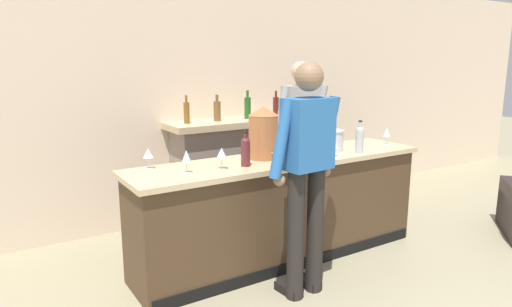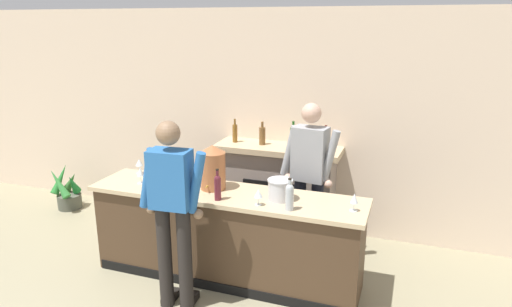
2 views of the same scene
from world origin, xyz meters
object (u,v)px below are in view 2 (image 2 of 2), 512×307
potted_plant_corner (67,192)px  wine_glass_front_left (139,163)px  wine_bottle_burgundy_dark (290,196)px  wine_glass_front_right (354,199)px  fireplace_stone (278,189)px  copper_dispenser (213,167)px  wine_glass_mid_counter (258,194)px  wine_bottle_rose_blush (218,186)px  wine_bottle_riesling_slim (181,178)px  wine_glass_near_bucket (140,172)px  person_bartender (309,176)px  ice_bucket_steel (280,189)px  wine_glass_back_row (163,176)px  person_customer (172,209)px

potted_plant_corner → wine_glass_front_left: 2.04m
wine_bottle_burgundy_dark → wine_glass_front_right: 0.58m
fireplace_stone → copper_dispenser: bearing=-106.8°
potted_plant_corner → wine_glass_mid_counter: bearing=-19.1°
wine_bottle_burgundy_dark → wine_glass_front_left: bearing=166.6°
copper_dispenser → wine_bottle_rose_blush: 0.33m
fireplace_stone → copper_dispenser: (-0.35, -1.15, 0.60)m
wine_glass_front_right → potted_plant_corner: bearing=166.7°
wine_bottle_riesling_slim → wine_glass_near_bucket: wine_bottle_riesling_slim is taller
person_bartender → ice_bucket_steel: size_ratio=7.30×
wine_glass_back_row → wine_glass_front_left: 0.58m
potted_plant_corner → ice_bucket_steel: 3.65m
fireplace_stone → wine_glass_near_bucket: fireplace_stone is taller
fireplace_stone → wine_bottle_burgundy_dark: fireplace_stone is taller
ice_bucket_steel → wine_bottle_riesling_slim: (-1.01, -0.10, 0.03)m
wine_bottle_riesling_slim → wine_glass_mid_counter: (0.86, -0.10, -0.02)m
potted_plant_corner → wine_glass_back_row: size_ratio=3.67×
wine_glass_mid_counter → wine_glass_back_row: bearing=173.9°
person_customer → wine_glass_mid_counter: size_ratio=11.30×
person_customer → person_bartender: bearing=54.1°
fireplace_stone → wine_bottle_riesling_slim: bearing=-115.5°
wine_bottle_burgundy_dark → wine_glass_front_left: 1.91m
ice_bucket_steel → wine_bottle_riesling_slim: size_ratio=0.85×
person_customer → wine_glass_front_left: size_ratio=10.75×
wine_glass_front_right → wine_bottle_riesling_slim: bearing=-178.1°
person_bartender → wine_glass_back_row: bearing=-151.2°
ice_bucket_steel → wine_glass_mid_counter: ice_bucket_steel is taller
wine_glass_near_bucket → wine_glass_front_left: 0.35m
wine_bottle_riesling_slim → wine_glass_back_row: bearing=176.9°
person_customer → wine_bottle_burgundy_dark: bearing=23.7°
wine_bottle_rose_blush → wine_glass_near_bucket: wine_bottle_rose_blush is taller
wine_bottle_riesling_slim → wine_glass_front_left: size_ratio=1.73×
wine_bottle_rose_blush → wine_bottle_burgundy_dark: bearing=-0.7°
person_bartender → wine_glass_back_row: (-1.35, -0.74, 0.08)m
person_customer → wine_glass_near_bucket: (-0.70, 0.58, 0.08)m
wine_bottle_rose_blush → wine_glass_back_row: 0.68m
wine_bottle_riesling_slim → wine_glass_near_bucket: 0.50m
wine_glass_mid_counter → wine_bottle_riesling_slim: bearing=173.2°
person_bartender → wine_glass_mid_counter: (-0.28, -0.86, 0.07)m
wine_glass_mid_counter → wine_glass_front_right: bearing=10.5°
wine_glass_front_right → wine_bottle_burgundy_dark: bearing=-162.8°
person_bartender → wine_bottle_burgundy_dark: person_bartender is taller
fireplace_stone → wine_glass_near_bucket: 1.76m
wine_bottle_riesling_slim → wine_bottle_burgundy_dark: 1.17m
potted_plant_corner → ice_bucket_steel: bearing=-15.2°
wine_glass_near_bucket → wine_bottle_rose_blush: bearing=-9.0°
fireplace_stone → ice_bucket_steel: size_ratio=6.28×
person_bartender → wine_glass_front_left: person_bartender is taller
potted_plant_corner → wine_bottle_burgundy_dark: bearing=-17.8°
ice_bucket_steel → wine_glass_mid_counter: bearing=-125.8°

